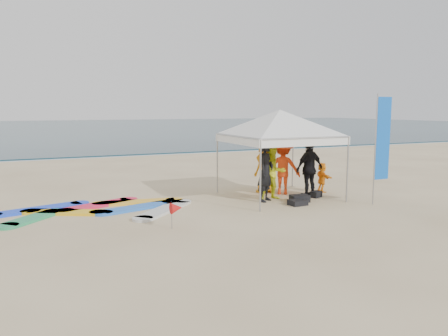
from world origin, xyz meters
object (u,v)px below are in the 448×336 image
object	(u,v)px
person_black_a	(266,171)
feather_flag	(382,140)
person_seated	(322,177)
person_orange_b	(266,165)
marker_pennant	(176,208)
person_yellow	(273,173)
person_orange_a	(283,168)
person_black_b	(309,169)
canopy_tent	(280,110)
surfboard_spread	(100,209)

from	to	relation	value
person_black_a	feather_flag	xyz separation A→B (m)	(2.95, -1.73, 1.00)
person_seated	person_orange_b	bearing A→B (deg)	78.78
person_black_a	marker_pennant	size ratio (longest dim) A/B	2.92
person_yellow	person_orange_a	distance (m)	0.97
person_orange_a	marker_pennant	bearing A→B (deg)	60.70
person_black_a	person_black_b	xyz separation A→B (m)	(1.62, 0.01, -0.01)
canopy_tent	person_black_a	bearing A→B (deg)	-151.68
person_seated	canopy_tent	bearing A→B (deg)	105.49
person_orange_b	canopy_tent	xyz separation A→B (m)	(-0.03, -0.88, 1.85)
person_orange_a	canopy_tent	bearing A→B (deg)	75.88
person_seated	feather_flag	size ratio (longest dim) A/B	0.31
person_yellow	canopy_tent	world-z (taller)	canopy_tent
feather_flag	marker_pennant	distance (m)	6.58
person_orange_a	person_seated	size ratio (longest dim) A/B	1.77
person_seated	surfboard_spread	distance (m)	7.42
person_black_b	person_orange_b	xyz separation A→B (m)	(-0.89, 1.25, 0.03)
marker_pennant	surfboard_spread	bearing A→B (deg)	116.82
person_black_b	canopy_tent	size ratio (longest dim) A/B	0.43
person_seated	feather_flag	distance (m)	2.72
person_black_b	feather_flag	distance (m)	2.41
person_black_a	person_orange_a	size ratio (longest dim) A/B	1.04
person_orange_a	person_black_b	size ratio (longest dim) A/B	0.97
person_orange_a	marker_pennant	world-z (taller)	person_orange_a
person_yellow	person_seated	world-z (taller)	person_yellow
surfboard_spread	canopy_tent	bearing A→B (deg)	-5.45
person_orange_a	person_orange_b	bearing A→B (deg)	-21.37
person_seated	canopy_tent	xyz separation A→B (m)	(-1.84, -0.17, 2.30)
feather_flag	surfboard_spread	distance (m)	8.46
person_seated	person_yellow	bearing A→B (deg)	110.28
feather_flag	canopy_tent	bearing A→B (deg)	136.86
canopy_tent	marker_pennant	world-z (taller)	canopy_tent
person_orange_a	marker_pennant	size ratio (longest dim) A/B	2.81
person_seated	canopy_tent	world-z (taller)	canopy_tent
person_orange_b	person_black_a	bearing A→B (deg)	36.59
person_black_a	person_yellow	xyz separation A→B (m)	(0.36, 0.16, -0.09)
marker_pennant	person_black_b	bearing A→B (deg)	19.89
person_black_a	person_seated	world-z (taller)	person_black_a
surfboard_spread	marker_pennant	bearing A→B (deg)	-63.18
feather_flag	person_orange_a	bearing A→B (deg)	126.42
feather_flag	surfboard_spread	bearing A→B (deg)	161.33
person_black_a	person_orange_a	world-z (taller)	person_black_a
person_orange_b	surfboard_spread	size ratio (longest dim) A/B	0.35
person_black_a	person_black_b	size ratio (longest dim) A/B	1.01
marker_pennant	person_black_a	bearing A→B (deg)	27.86
person_orange_b	canopy_tent	distance (m)	2.05
person_black_b	marker_pennant	size ratio (longest dim) A/B	2.90
person_black_a	person_orange_b	bearing A→B (deg)	23.67
person_orange_b	feather_flag	distance (m)	3.85
person_yellow	person_seated	xyz separation A→B (m)	(2.18, 0.39, -0.34)
person_black_b	person_orange_b	world-z (taller)	person_orange_b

